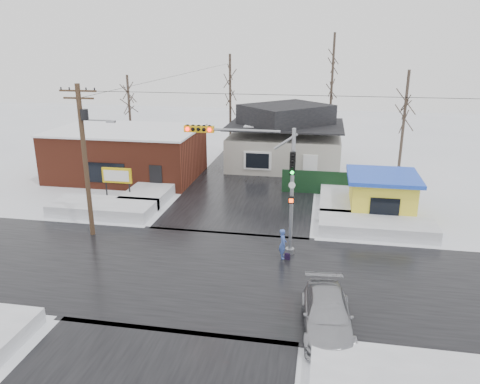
% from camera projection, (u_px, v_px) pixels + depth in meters
% --- Properties ---
extents(ground, '(120.00, 120.00, 0.00)m').
position_uv_depth(ground, '(206.00, 272.00, 23.80)').
color(ground, white).
rests_on(ground, ground).
extents(road_ns, '(10.00, 120.00, 0.02)m').
position_uv_depth(road_ns, '(206.00, 272.00, 23.80)').
color(road_ns, black).
rests_on(road_ns, ground).
extents(road_ew, '(120.00, 10.00, 0.02)m').
position_uv_depth(road_ew, '(206.00, 272.00, 23.80)').
color(road_ew, black).
rests_on(road_ew, ground).
extents(snowbank_nw, '(7.00, 3.00, 0.80)m').
position_uv_depth(snowbank_nw, '(103.00, 208.00, 31.76)').
color(snowbank_nw, white).
rests_on(snowbank_nw, ground).
extents(snowbank_ne, '(7.00, 3.00, 0.80)m').
position_uv_depth(snowbank_ne, '(377.00, 226.00, 28.69)').
color(snowbank_ne, white).
rests_on(snowbank_ne, ground).
extents(snowbank_se, '(7.00, 3.00, 0.70)m').
position_uv_depth(snowbank_se, '(416.00, 383.00, 15.61)').
color(snowbank_se, white).
rests_on(snowbank_se, ground).
extents(snowbank_nside_w, '(3.00, 8.00, 0.80)m').
position_uv_depth(snowbank_nside_w, '(157.00, 188.00, 36.09)').
color(snowbank_nside_w, white).
rests_on(snowbank_nside_w, ground).
extents(snowbank_nside_e, '(3.00, 8.00, 0.80)m').
position_uv_depth(snowbank_nside_e, '(341.00, 198.00, 33.71)').
color(snowbank_nside_e, white).
rests_on(snowbank_nside_e, ground).
extents(traffic_signal, '(6.05, 0.68, 7.00)m').
position_uv_depth(traffic_signal, '(263.00, 173.00, 24.75)').
color(traffic_signal, gray).
rests_on(traffic_signal, ground).
extents(utility_pole, '(3.15, 0.44, 9.00)m').
position_uv_depth(utility_pole, '(85.00, 153.00, 26.84)').
color(utility_pole, '#382619').
rests_on(utility_pole, ground).
extents(brick_building, '(12.20, 8.20, 4.12)m').
position_uv_depth(brick_building, '(127.00, 153.00, 39.99)').
color(brick_building, maroon).
rests_on(brick_building, ground).
extents(marquee_sign, '(2.20, 0.21, 2.55)m').
position_uv_depth(marquee_sign, '(117.00, 176.00, 33.62)').
color(marquee_sign, black).
rests_on(marquee_sign, ground).
extents(house, '(10.40, 8.40, 5.76)m').
position_uv_depth(house, '(285.00, 138.00, 43.22)').
color(house, '#AEA99D').
rests_on(house, ground).
extents(kiosk, '(4.60, 4.60, 2.88)m').
position_uv_depth(kiosk, '(381.00, 195.00, 31.08)').
color(kiosk, yellow).
rests_on(kiosk, ground).
extents(fence, '(8.00, 0.12, 1.80)m').
position_uv_depth(fence, '(334.00, 183.00, 35.51)').
color(fence, black).
rests_on(fence, ground).
extents(tree_far_left, '(3.00, 3.00, 10.00)m').
position_uv_depth(tree_far_left, '(230.00, 75.00, 46.34)').
color(tree_far_left, '#332821').
rests_on(tree_far_left, ground).
extents(tree_far_mid, '(3.00, 3.00, 12.00)m').
position_uv_depth(tree_far_mid, '(333.00, 58.00, 46.02)').
color(tree_far_mid, '#332821').
rests_on(tree_far_mid, ground).
extents(tree_far_right, '(3.00, 3.00, 9.00)m').
position_uv_depth(tree_far_right, '(407.00, 93.00, 38.25)').
color(tree_far_right, '#332821').
rests_on(tree_far_right, ground).
extents(tree_far_west, '(3.00, 3.00, 8.00)m').
position_uv_depth(tree_far_west, '(128.00, 92.00, 46.67)').
color(tree_far_west, '#332821').
rests_on(tree_far_west, ground).
extents(pedestrian, '(0.52, 0.68, 1.67)m').
position_uv_depth(pedestrian, '(283.00, 244.00, 25.11)').
color(pedestrian, '#3F5CB1').
rests_on(pedestrian, ground).
extents(car, '(2.36, 5.00, 1.41)m').
position_uv_depth(car, '(327.00, 315.00, 18.85)').
color(car, '#A2A3A9').
rests_on(car, ground).
extents(shopping_bag, '(0.30, 0.22, 0.35)m').
position_uv_depth(shopping_bag, '(287.00, 257.00, 25.11)').
color(shopping_bag, black).
rests_on(shopping_bag, ground).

